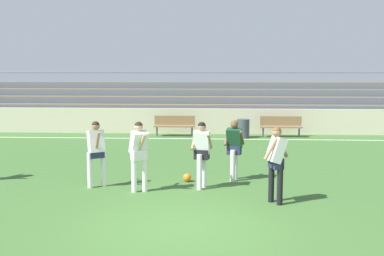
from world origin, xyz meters
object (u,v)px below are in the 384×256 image
bleacher_stand (197,103)px  bench_near_bin (281,125)px  player_white_wide_left (96,148)px  player_white_deep_cover (202,149)px  player_white_trailing_run (276,158)px  soccer_ball (187,178)px  bench_far_right (175,124)px  player_white_on_ball (139,150)px  trash_bin (243,129)px  player_dark_pressing_high (234,145)px

bleacher_stand → bench_near_bin: bleacher_stand is taller
bleacher_stand → player_white_wide_left: (-1.92, -13.02, -0.19)m
player_white_deep_cover → player_white_wide_left: bearing=-180.0°
player_white_deep_cover → player_white_trailing_run: 2.07m
player_white_deep_cover → soccer_ball: size_ratio=7.61×
bench_far_right → player_white_wide_left: bearing=-97.1°
player_white_on_ball → soccer_ball: (1.09, 1.09, -0.92)m
player_white_wide_left → player_white_trailing_run: (4.34, -1.21, 0.03)m
bench_far_right → player_white_trailing_run: (3.21, -10.29, 0.48)m
player_white_deep_cover → trash_bin: bearing=80.3°
player_white_deep_cover → bench_far_right: bearing=99.5°
bleacher_stand → player_white_on_ball: bleacher_stand is taller
bench_far_right → player_white_wide_left: player_white_wide_left is taller
bleacher_stand → player_white_trailing_run: 14.43m
bench_far_right → player_white_trailing_run: size_ratio=1.05×
player_dark_pressing_high → bleacher_stand: bearing=97.4°
bench_near_bin → player_dark_pressing_high: (-2.31, -8.15, 0.42)m
bench_far_right → player_white_deep_cover: (1.53, -9.08, 0.45)m
soccer_ball → bleacher_stand: bearing=91.5°
player_dark_pressing_high → soccer_ball: 1.53m
trash_bin → player_dark_pressing_high: bearing=-94.8°
bleacher_stand → player_white_trailing_run: size_ratio=14.84×
bleacher_stand → trash_bin: size_ratio=31.42×
player_dark_pressing_high → player_white_on_ball: size_ratio=0.95×
bench_near_bin → player_white_on_ball: size_ratio=1.05×
bench_near_bin → soccer_ball: 9.13m
player_white_on_ball → bleacher_stand: bearing=86.7°
player_white_on_ball → player_white_wide_left: size_ratio=1.03×
bench_far_right → soccer_ball: bench_far_right is taller
bench_far_right → player_white_on_ball: player_white_on_ball is taller
player_white_deep_cover → soccer_ball: 1.20m
player_dark_pressing_high → soccer_ball: player_dark_pressing_high is taller
player_white_trailing_run → trash_bin: bearing=91.2°
bleacher_stand → trash_bin: (2.21, -4.31, -0.79)m
bleacher_stand → player_white_on_ball: size_ratio=14.84×
trash_bin → player_white_trailing_run: 9.94m
player_white_on_ball → player_white_deep_cover: bearing=15.1°
bench_far_right → bench_near_bin: bearing=0.0°
trash_bin → bench_near_bin: bearing=12.6°
trash_bin → player_white_on_ball: 9.61m
trash_bin → player_white_deep_cover: 8.85m
bench_near_bin → player_dark_pressing_high: bearing=-105.8°
bench_near_bin → bench_far_right: bearing=180.0°
bleacher_stand → player_white_wide_left: bleacher_stand is taller
bench_far_right → player_white_on_ball: 9.50m
bench_far_right → bench_near_bin: size_ratio=1.00×
bench_far_right → player_white_deep_cover: bearing=-80.5°
trash_bin → player_dark_pressing_high: (-0.65, -7.78, 0.56)m
player_white_deep_cover → player_white_wide_left: size_ratio=1.00×
player_dark_pressing_high → player_white_trailing_run: player_white_trailing_run is taller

